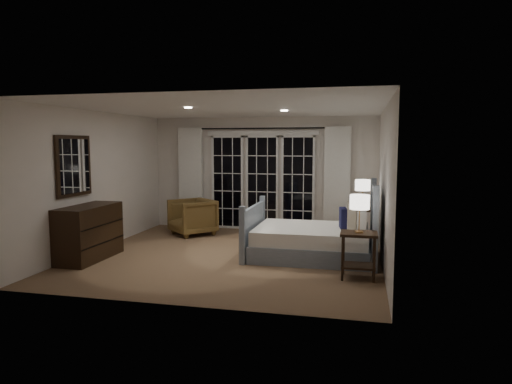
% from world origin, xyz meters
% --- Properties ---
extents(floor, '(5.00, 5.00, 0.00)m').
position_xyz_m(floor, '(0.00, 0.00, 0.00)').
color(floor, brown).
rests_on(floor, ground).
extents(ceiling, '(5.00, 5.00, 0.00)m').
position_xyz_m(ceiling, '(0.00, 0.00, 2.50)').
color(ceiling, white).
rests_on(ceiling, wall_back).
extents(wall_left, '(0.02, 5.00, 2.50)m').
position_xyz_m(wall_left, '(-2.50, 0.00, 1.25)').
color(wall_left, silver).
rests_on(wall_left, floor).
extents(wall_right, '(0.02, 5.00, 2.50)m').
position_xyz_m(wall_right, '(2.50, 0.00, 1.25)').
color(wall_right, silver).
rests_on(wall_right, floor).
extents(wall_back, '(5.00, 0.02, 2.50)m').
position_xyz_m(wall_back, '(0.00, 2.50, 1.25)').
color(wall_back, silver).
rests_on(wall_back, floor).
extents(wall_front, '(5.00, 0.02, 2.50)m').
position_xyz_m(wall_front, '(0.00, -2.50, 1.25)').
color(wall_front, silver).
rests_on(wall_front, floor).
extents(french_doors, '(2.50, 0.04, 2.20)m').
position_xyz_m(french_doors, '(0.00, 2.46, 1.09)').
color(french_doors, black).
rests_on(french_doors, wall_back).
extents(curtain_rod, '(3.50, 0.03, 0.03)m').
position_xyz_m(curtain_rod, '(0.00, 2.40, 2.25)').
color(curtain_rod, black).
rests_on(curtain_rod, wall_back).
extents(curtain_left, '(0.55, 0.10, 2.25)m').
position_xyz_m(curtain_left, '(-1.65, 2.38, 1.15)').
color(curtain_left, white).
rests_on(curtain_left, curtain_rod).
extents(curtain_right, '(0.55, 0.10, 2.25)m').
position_xyz_m(curtain_right, '(1.65, 2.38, 1.15)').
color(curtain_right, white).
rests_on(curtain_right, curtain_rod).
extents(downlight_a, '(0.12, 0.12, 0.01)m').
position_xyz_m(downlight_a, '(0.80, 0.60, 2.49)').
color(downlight_a, white).
rests_on(downlight_a, ceiling).
extents(downlight_b, '(0.12, 0.12, 0.01)m').
position_xyz_m(downlight_b, '(-0.60, -0.40, 2.49)').
color(downlight_b, white).
rests_on(downlight_b, ceiling).
extents(bed, '(2.09, 1.49, 1.21)m').
position_xyz_m(bed, '(1.42, 0.21, 0.31)').
color(bed, '#868FA2').
rests_on(bed, floor).
extents(nightstand_left, '(0.51, 0.41, 0.67)m').
position_xyz_m(nightstand_left, '(2.13, -0.90, 0.44)').
color(nightstand_left, black).
rests_on(nightstand_left, floor).
extents(nightstand_right, '(0.53, 0.42, 0.69)m').
position_xyz_m(nightstand_right, '(2.18, 1.45, 0.46)').
color(nightstand_right, black).
rests_on(nightstand_right, floor).
extents(lamp_left, '(0.28, 0.28, 0.53)m').
position_xyz_m(lamp_left, '(2.13, -0.90, 1.09)').
color(lamp_left, tan).
rests_on(lamp_left, nightstand_left).
extents(lamp_right, '(0.28, 0.28, 0.55)m').
position_xyz_m(lamp_right, '(2.18, 1.45, 1.12)').
color(lamp_right, tan).
rests_on(lamp_right, nightstand_right).
extents(armchair, '(1.16, 1.16, 0.76)m').
position_xyz_m(armchair, '(-1.31, 1.56, 0.38)').
color(armchair, brown).
rests_on(armchair, floor).
extents(dresser, '(0.54, 1.27, 0.90)m').
position_xyz_m(dresser, '(-2.23, -0.78, 0.45)').
color(dresser, black).
rests_on(dresser, floor).
extents(mirror, '(0.05, 0.85, 1.00)m').
position_xyz_m(mirror, '(-2.47, -0.78, 1.55)').
color(mirror, black).
rests_on(mirror, wall_left).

